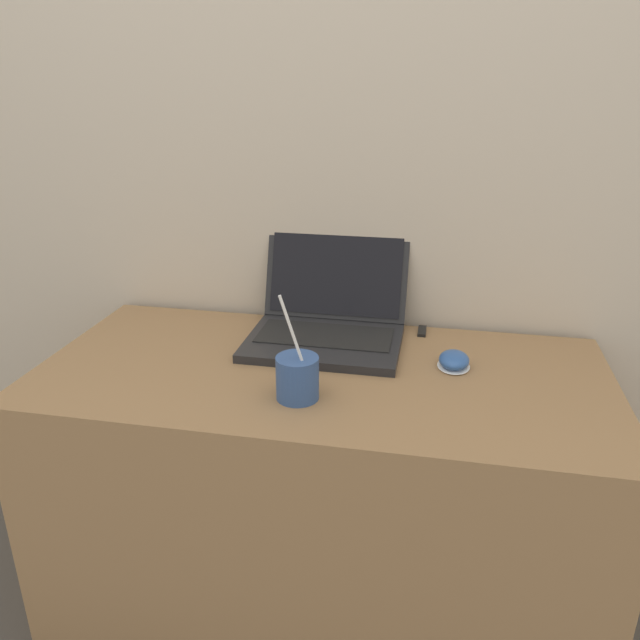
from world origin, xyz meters
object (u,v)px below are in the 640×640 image
computer_mouse (454,361)px  drink_cup (297,377)px  usb_stick (422,331)px  laptop (328,318)px

computer_mouse → drink_cup: bearing=-146.3°
drink_cup → computer_mouse: (0.30, 0.20, -0.03)m
usb_stick → drink_cup: bearing=-120.4°
laptop → drink_cup: 0.31m
laptop → computer_mouse: (0.30, -0.11, -0.03)m
usb_stick → laptop: bearing=-161.4°
drink_cup → usb_stick: drink_cup is taller
drink_cup → computer_mouse: size_ratio=2.43×
drink_cup → computer_mouse: 0.37m
computer_mouse → laptop: bearing=160.4°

